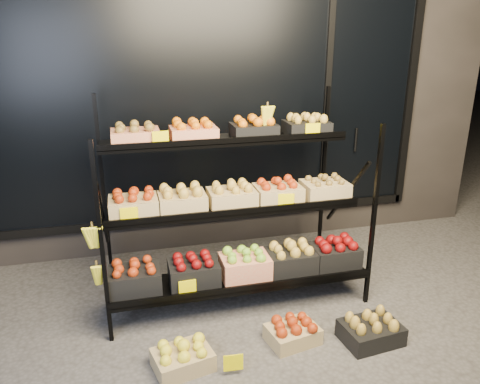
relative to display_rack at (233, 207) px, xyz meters
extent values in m
plane|color=#514F4C|center=(0.01, -0.60, -0.79)|extent=(24.00, 24.00, 0.00)
cube|color=#2D2826|center=(0.01, 2.00, 0.96)|extent=(6.00, 2.00, 3.50)
cube|color=black|center=(0.01, 0.98, 0.76)|extent=(4.20, 0.04, 2.40)
cube|color=black|center=(0.01, 0.96, -0.45)|extent=(4.30, 0.06, 0.08)
cube|color=black|center=(2.16, 0.96, 0.76)|extent=(0.08, 0.06, 2.50)
cube|color=black|center=(1.21, 0.96, 0.76)|extent=(0.06, 0.06, 2.50)
cylinder|color=black|center=(1.56, 0.93, 0.26)|extent=(0.02, 0.02, 0.25)
cube|color=black|center=(-1.02, -0.42, -0.04)|extent=(0.03, 0.03, 1.50)
cube|color=black|center=(1.03, -0.42, -0.04)|extent=(0.03, 0.03, 1.50)
cube|color=black|center=(-1.02, 0.55, 0.04)|extent=(0.03, 0.03, 1.66)
cube|color=black|center=(1.03, 0.55, 0.04)|extent=(0.03, 0.03, 1.66)
cube|color=black|center=(0.01, -0.25, -0.52)|extent=(2.05, 0.42, 0.03)
cube|color=black|center=(0.01, -0.45, -0.49)|extent=(2.05, 0.02, 0.05)
cube|color=black|center=(0.01, 0.05, -0.02)|extent=(2.05, 0.40, 0.03)
cube|color=black|center=(0.01, -0.14, 0.01)|extent=(2.05, 0.02, 0.05)
cube|color=black|center=(0.01, 0.35, 0.48)|extent=(2.05, 0.40, 0.03)
cube|color=black|center=(0.01, 0.16, 0.51)|extent=(2.05, 0.02, 0.05)
cube|color=tan|center=(-0.72, 0.35, 0.55)|extent=(0.38, 0.28, 0.11)
ellipsoid|color=brown|center=(-0.72, 0.35, 0.63)|extent=(0.32, 0.24, 0.07)
cube|color=tan|center=(-0.25, 0.35, 0.55)|extent=(0.38, 0.28, 0.11)
ellipsoid|color=orange|center=(-0.25, 0.35, 0.63)|extent=(0.32, 0.24, 0.07)
cube|color=black|center=(0.27, 0.35, 0.55)|extent=(0.38, 0.28, 0.11)
ellipsoid|color=orange|center=(0.27, 0.35, 0.63)|extent=(0.32, 0.24, 0.07)
cube|color=black|center=(0.75, 0.35, 0.55)|extent=(0.38, 0.28, 0.11)
ellipsoid|color=gold|center=(0.75, 0.35, 0.63)|extent=(0.32, 0.24, 0.07)
cube|color=tan|center=(-0.78, 0.05, 0.06)|extent=(0.38, 0.28, 0.14)
ellipsoid|color=#9F230B|center=(-0.78, 0.05, 0.16)|extent=(0.32, 0.24, 0.07)
cube|color=tan|center=(-0.41, 0.05, 0.06)|extent=(0.38, 0.28, 0.14)
ellipsoid|color=gold|center=(-0.41, 0.05, 0.16)|extent=(0.32, 0.24, 0.07)
cube|color=tan|center=(0.00, 0.05, 0.06)|extent=(0.38, 0.28, 0.14)
ellipsoid|color=gold|center=(0.00, 0.05, 0.16)|extent=(0.32, 0.24, 0.07)
cube|color=tan|center=(0.40, 0.05, 0.06)|extent=(0.38, 0.28, 0.14)
ellipsoid|color=#9F230B|center=(0.40, 0.05, 0.16)|extent=(0.32, 0.24, 0.07)
cube|color=tan|center=(0.82, 0.05, 0.06)|extent=(0.38, 0.28, 0.14)
ellipsoid|color=brown|center=(0.82, 0.05, 0.16)|extent=(0.32, 0.24, 0.07)
cube|color=black|center=(-0.82, -0.25, -0.42)|extent=(0.38, 0.28, 0.18)
ellipsoid|color=#9F230B|center=(-0.82, -0.25, -0.30)|extent=(0.32, 0.24, 0.07)
cube|color=black|center=(-0.37, -0.25, -0.42)|extent=(0.38, 0.28, 0.18)
ellipsoid|color=#710808|center=(-0.37, -0.25, -0.30)|extent=(0.32, 0.24, 0.07)
cube|color=tan|center=(0.04, -0.25, -0.42)|extent=(0.38, 0.28, 0.18)
ellipsoid|color=#82BF2F|center=(0.04, -0.25, -0.30)|extent=(0.32, 0.24, 0.07)
cube|color=black|center=(0.42, -0.25, -0.42)|extent=(0.38, 0.28, 0.18)
ellipsoid|color=gold|center=(0.42, -0.25, -0.30)|extent=(0.32, 0.24, 0.07)
cube|color=black|center=(0.81, -0.25, -0.42)|extent=(0.38, 0.28, 0.18)
ellipsoid|color=#710808|center=(0.81, -0.25, -0.30)|extent=(0.32, 0.24, 0.07)
ellipsoid|color=yellow|center=(-1.07, -0.40, 0.12)|extent=(0.14, 0.08, 0.22)
ellipsoid|color=yellow|center=(-1.07, -0.40, -0.17)|extent=(0.14, 0.08, 0.22)
ellipsoid|color=yellow|center=(0.36, 0.25, 0.77)|extent=(0.14, 0.08, 0.22)
cube|color=#E8D600|center=(-0.82, -0.10, 0.05)|extent=(0.13, 0.01, 0.12)
cube|color=#E8D600|center=(0.42, -0.10, 0.05)|extent=(0.13, 0.01, 0.12)
cube|color=#E8D600|center=(0.75, 0.20, 0.55)|extent=(0.13, 0.01, 0.12)
cube|color=#E8D600|center=(-0.53, 0.20, 0.55)|extent=(0.13, 0.01, 0.12)
cube|color=#E8D600|center=(-0.44, -0.40, -0.45)|extent=(0.13, 0.01, 0.12)
cube|color=#E8D600|center=(-0.24, -1.00, -0.73)|extent=(0.13, 0.01, 0.12)
cube|color=tan|center=(-0.55, -0.85, -0.72)|extent=(0.43, 0.35, 0.13)
ellipsoid|color=yellow|center=(-0.55, -0.85, -0.63)|extent=(0.36, 0.30, 0.07)
cube|color=tan|center=(0.26, -0.76, -0.73)|extent=(0.40, 0.33, 0.12)
ellipsoid|color=#9F230B|center=(0.26, -0.76, -0.64)|extent=(0.34, 0.27, 0.07)
cube|color=black|center=(0.81, -0.90, -0.72)|extent=(0.44, 0.34, 0.14)
ellipsoid|color=gold|center=(0.81, -0.90, -0.62)|extent=(0.37, 0.29, 0.07)
camera|label=1|loc=(-0.82, -3.43, 1.37)|focal=35.00mm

